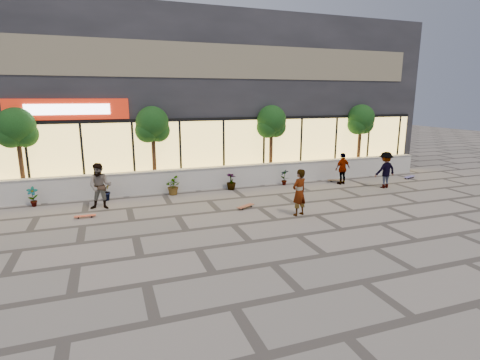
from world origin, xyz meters
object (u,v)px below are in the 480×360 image
object	(u,v)px
skater_left	(100,186)
skateboard_center	(246,206)
tree_east	(361,121)
tree_west	(17,130)
skater_right_near	(343,169)
tree_midwest	(153,127)
skater_center	(299,192)
skateboard_left	(85,216)
skateboard_right_near	(336,180)
tree_mideast	(271,123)
skateboard_right_far	(409,177)
skater_right_far	(385,170)

from	to	relation	value
skater_left	skateboard_center	world-z (taller)	skater_left
skateboard_center	tree_east	bearing A→B (deg)	-2.18
skateboard_center	tree_west	bearing A→B (deg)	123.66
tree_east	skater_right_near	bearing A→B (deg)	-140.27
tree_midwest	skater_center	distance (m)	7.68
skater_right_near	skateboard_left	distance (m)	12.13
tree_west	skater_left	size ratio (longest dim) A/B	2.14
skater_left	skateboard_right_near	xyz separation A→B (m)	(11.46, 1.01, -0.83)
tree_mideast	skater_center	size ratio (longest dim) A/B	2.24
tree_midwest	skater_left	xyz separation A→B (m)	(-2.40, -2.51, -2.07)
tree_west	tree_midwest	xyz separation A→B (m)	(5.50, 0.00, 0.00)
tree_midwest	tree_mideast	xyz separation A→B (m)	(6.00, 0.00, 0.00)
tree_mideast	skater_left	world-z (taller)	tree_mideast
skater_center	skater_right_near	xyz separation A→B (m)	(4.51, 3.80, -0.08)
tree_west	skater_right_near	distance (m)	14.84
tree_east	skateboard_right_far	bearing A→B (deg)	-49.73
tree_east	skateboard_center	size ratio (longest dim) A/B	4.57
tree_east	skater_left	distance (m)	14.28
tree_midwest	skater_center	xyz separation A→B (m)	(4.52, -5.84, -2.11)
tree_east	skateboard_right_near	bearing A→B (deg)	-148.41
skateboard_left	skateboard_right_far	xyz separation A→B (m)	(16.28, 1.38, 0.01)
skater_left	skateboard_left	distance (m)	1.43
skateboard_right_near	tree_mideast	bearing A→B (deg)	172.43
tree_midwest	skateboard_right_far	size ratio (longest dim) A/B	4.38
tree_mideast	skateboard_left	world-z (taller)	tree_mideast
skateboard_center	skateboard_left	xyz separation A→B (m)	(-5.95, 0.84, -0.01)
tree_mideast	skater_right_near	bearing A→B (deg)	-33.98
tree_east	skateboard_left	size ratio (longest dim) A/B	5.28
skateboard_right_near	skateboard_right_far	distance (m)	4.29
tree_midwest	tree_mideast	distance (m)	6.00
skater_left	skater_right_far	size ratio (longest dim) A/B	1.04
tree_west	skateboard_right_near	world-z (taller)	tree_west
skater_center	skater_right_far	size ratio (longest dim) A/B	0.99
tree_mideast	skater_right_far	xyz separation A→B (m)	(4.52, -3.39, -2.10)
tree_mideast	skateboard_left	xyz separation A→B (m)	(-8.98, -3.51, -2.91)
skater_right_near	skateboard_right_far	world-z (taller)	skater_right_near
skater_left	tree_mideast	bearing A→B (deg)	28.55
tree_midwest	skater_left	bearing A→B (deg)	-133.74
skater_center	skater_right_near	distance (m)	5.90
skater_right_far	skateboard_right_far	distance (m)	3.15
skater_right_near	skateboard_center	size ratio (longest dim) A/B	1.87
skateboard_right_near	skateboard_right_far	bearing A→B (deg)	10.16
tree_west	skateboard_right_near	size ratio (longest dim) A/B	4.49
tree_mideast	skater_right_far	world-z (taller)	tree_mideast
skateboard_left	skateboard_right_far	distance (m)	16.34
tree_midwest	skater_right_far	size ratio (longest dim) A/B	2.22
skater_right_far	skateboard_left	world-z (taller)	skater_right_far
skater_right_far	skateboard_right_far	bearing A→B (deg)	-159.01
tree_west	skateboard_center	world-z (taller)	tree_west
tree_east	skateboard_center	distance (m)	10.00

